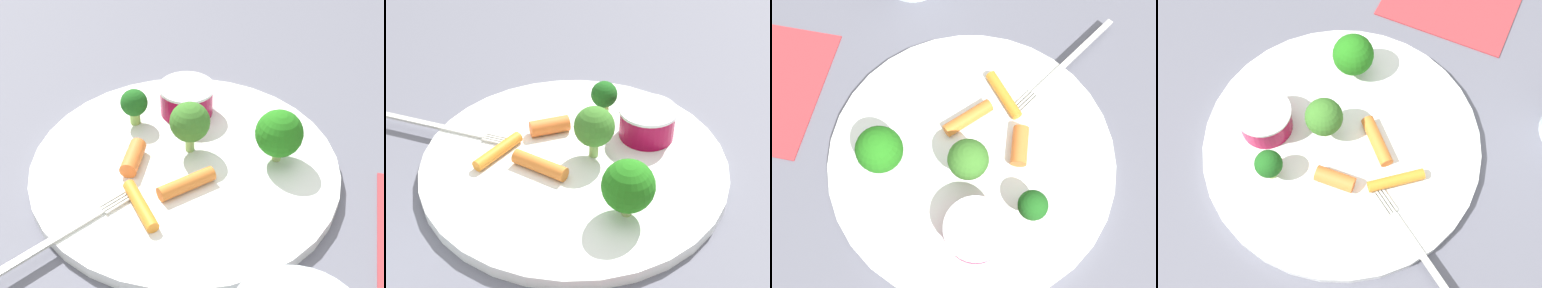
{
  "view_description": "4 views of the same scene",
  "coord_description": "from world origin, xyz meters",
  "views": [
    {
      "loc": [
        -0.42,
        0.01,
        0.38
      ],
      "look_at": [
        0.01,
        -0.01,
        0.03
      ],
      "focal_mm": 53.7,
      "sensor_mm": 36.0,
      "label": 1
    },
    {
      "loc": [
        -0.21,
        -0.35,
        0.34
      ],
      "look_at": [
        0.0,
        -0.0,
        0.03
      ],
      "focal_mm": 50.32,
      "sensor_mm": 36.0,
      "label": 2
    },
    {
      "loc": [
        0.14,
        -0.02,
        0.4
      ],
      "look_at": [
        -0.0,
        -0.01,
        0.03
      ],
      "focal_mm": 37.11,
      "sensor_mm": 36.0,
      "label": 3
    },
    {
      "loc": [
        -0.04,
        0.24,
        0.48
      ],
      "look_at": [
        -0.01,
        0.01,
        0.03
      ],
      "focal_mm": 45.91,
      "sensor_mm": 36.0,
      "label": 4
    }
  ],
  "objects": [
    {
      "name": "ground_plane",
      "position": [
        0.0,
        0.0,
        0.0
      ],
      "size": [
        2.4,
        2.4,
        0.0
      ],
      "primitive_type": "plane",
      "color": "slate"
    },
    {
      "name": "plate",
      "position": [
        0.0,
        0.0,
        0.01
      ],
      "size": [
        0.3,
        0.3,
        0.01
      ],
      "primitive_type": "cylinder",
      "color": "white",
      "rests_on": "ground_plane"
    },
    {
      "name": "sauce_cup",
      "position": [
        0.08,
        -0.01,
        0.03
      ],
      "size": [
        0.06,
        0.06,
        0.03
      ],
      "color": "maroon",
      "rests_on": "plate"
    },
    {
      "name": "broccoli_floret_0",
      "position": [
        -0.0,
        -0.09,
        0.04
      ],
      "size": [
        0.05,
        0.05,
        0.06
      ],
      "color": "#98B060",
      "rests_on": "plate"
    },
    {
      "name": "broccoli_floret_1",
      "position": [
        0.02,
        -0.01,
        0.05
      ],
      "size": [
        0.04,
        0.04,
        0.05
      ],
      "color": "#8FBC60",
      "rests_on": "plate"
    },
    {
      "name": "broccoli_floret_2",
      "position": [
        0.07,
        0.05,
        0.04
      ],
      "size": [
        0.03,
        0.03,
        0.04
      ],
      "color": "#93C057",
      "rests_on": "plate"
    },
    {
      "name": "carrot_stick_0",
      "position": [
        -0.0,
        0.05,
        0.02
      ],
      "size": [
        0.04,
        0.03,
        0.02
      ],
      "primitive_type": "cylinder",
      "rotation": [
        1.57,
        0.0,
        4.49
      ],
      "color": "orange",
      "rests_on": "plate"
    },
    {
      "name": "carrot_stick_1",
      "position": [
        -0.04,
        -0.0,
        0.02
      ],
      "size": [
        0.04,
        0.06,
        0.01
      ],
      "primitive_type": "cylinder",
      "rotation": [
        1.57,
        0.0,
        0.5
      ],
      "color": "orange",
      "rests_on": "plate"
    },
    {
      "name": "carrot_stick_2",
      "position": [
        -0.06,
        0.04,
        0.02
      ],
      "size": [
        0.06,
        0.03,
        0.01
      ],
      "primitive_type": "cylinder",
      "rotation": [
        1.57,
        0.0,
        5.1
      ],
      "color": "orange",
      "rests_on": "plate"
    },
    {
      "name": "fork",
      "position": [
        -0.1,
        0.12,
        0.01
      ],
      "size": [
        0.11,
        0.13,
        0.0
      ],
      "color": "beige",
      "rests_on": "plate"
    }
  ]
}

